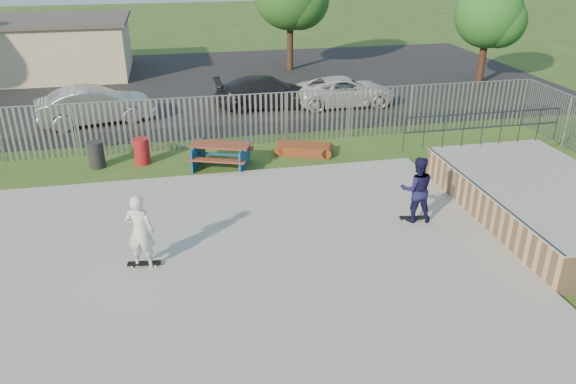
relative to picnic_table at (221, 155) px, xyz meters
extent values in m
plane|color=#35561D|center=(-0.87, -6.91, -0.43)|extent=(120.00, 120.00, 0.00)
cube|color=#9C9C97|center=(-0.87, -6.91, -0.36)|extent=(15.00, 12.00, 0.15)
cube|color=tan|center=(8.63, -5.91, 0.09)|extent=(4.00, 7.00, 1.05)
cube|color=#9E9E99|center=(8.63, -5.91, 0.64)|extent=(4.05, 7.05, 0.04)
cylinder|color=#383A3F|center=(6.65, -5.91, 0.65)|extent=(0.06, 7.00, 0.06)
cube|color=brown|center=(0.00, 0.00, 0.38)|extent=(2.16, 1.43, 0.07)
cube|color=brown|center=(-0.23, -0.63, 0.06)|extent=(2.00, 0.99, 0.06)
cube|color=brown|center=(0.23, 0.63, 0.06)|extent=(2.00, 0.99, 0.06)
cube|color=navy|center=(0.00, 0.00, -0.02)|extent=(2.22, 2.09, 0.83)
cube|color=brown|center=(3.15, 0.67, -0.26)|extent=(1.98, 1.46, 0.36)
cylinder|color=maroon|center=(-2.74, 0.88, 0.03)|extent=(0.56, 0.56, 0.93)
cylinder|color=black|center=(-4.29, 0.85, 0.03)|extent=(0.56, 0.56, 0.93)
cube|color=black|center=(-0.87, 12.09, -0.42)|extent=(40.00, 18.00, 0.02)
imported|color=silver|center=(-4.79, 6.07, 0.38)|extent=(5.06, 2.75, 1.58)
imported|color=black|center=(2.88, 7.01, 0.31)|extent=(4.98, 2.06, 1.44)
imported|color=silver|center=(6.55, 6.60, 0.25)|extent=(4.80, 2.22, 1.33)
cube|color=beige|center=(-8.87, 16.09, 1.07)|extent=(10.00, 6.00, 3.00)
cube|color=#4C4742|center=(-8.87, 16.09, 2.67)|extent=(10.40, 6.40, 0.20)
cylinder|color=#402A19|center=(5.57, 14.68, 1.49)|extent=(0.37, 0.37, 3.85)
cylinder|color=#41241A|center=(15.10, 9.33, 1.14)|extent=(0.38, 0.38, 3.14)
sphere|color=#245D1F|center=(15.10, 9.33, 3.24)|extent=(3.52, 3.52, 3.52)
cube|color=black|center=(4.90, -5.45, -0.22)|extent=(0.82, 0.33, 0.02)
cube|color=black|center=(-2.51, -6.37, -0.22)|extent=(0.82, 0.29, 0.02)
imported|color=#15143E|center=(4.90, -5.45, 0.66)|extent=(1.03, 0.86, 1.89)
imported|color=silver|center=(-2.51, -6.37, 0.66)|extent=(0.79, 0.63, 1.89)
camera|label=1|loc=(-1.45, -18.50, 7.07)|focal=35.00mm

